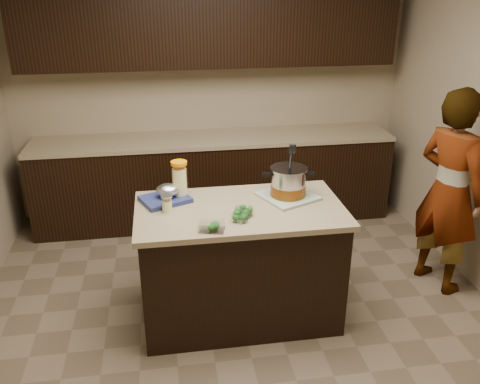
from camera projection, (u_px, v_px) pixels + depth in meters
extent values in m
plane|color=brown|center=(240.00, 314.00, 3.90)|extent=(4.00, 4.00, 0.00)
cube|color=tan|center=(209.00, 86.00, 5.18)|extent=(4.00, 0.04, 2.70)
cube|color=tan|center=(342.00, 348.00, 1.56)|extent=(4.00, 0.04, 2.70)
cube|color=black|center=(214.00, 180.00, 5.28)|extent=(3.60, 0.60, 0.86)
cube|color=tan|center=(214.00, 139.00, 5.10)|extent=(3.60, 0.63, 0.04)
cube|color=black|center=(210.00, 26.00, 4.78)|extent=(3.60, 0.35, 0.75)
cube|color=black|center=(240.00, 266.00, 3.73)|extent=(1.40, 0.75, 0.86)
cube|color=tan|center=(240.00, 210.00, 3.56)|extent=(1.46, 0.81, 0.04)
cube|color=#537B53|center=(288.00, 196.00, 3.71)|extent=(0.48, 0.48, 0.02)
cylinder|color=#B7B7BC|center=(288.00, 182.00, 3.67)|extent=(0.28, 0.28, 0.20)
cylinder|color=brown|center=(288.00, 190.00, 3.69)|extent=(0.28, 0.28, 0.08)
cylinder|color=#B7B7BC|center=(289.00, 169.00, 3.62)|extent=(0.30, 0.30, 0.01)
cube|color=black|center=(267.00, 175.00, 3.63)|extent=(0.07, 0.04, 0.03)
cube|color=black|center=(310.00, 174.00, 3.65)|extent=(0.07, 0.04, 0.03)
cylinder|color=black|center=(290.00, 163.00, 3.58)|extent=(0.03, 0.11, 0.24)
cylinder|color=#F7EE97|center=(180.00, 183.00, 3.65)|extent=(0.12, 0.12, 0.23)
cylinder|color=white|center=(180.00, 182.00, 3.65)|extent=(0.14, 0.14, 0.26)
cylinder|color=orange|center=(179.00, 163.00, 3.59)|extent=(0.14, 0.14, 0.02)
cylinder|color=#F7EE97|center=(167.00, 206.00, 3.48)|extent=(0.09, 0.09, 0.08)
cylinder|color=white|center=(167.00, 204.00, 3.47)|extent=(0.10, 0.10, 0.11)
cylinder|color=silver|center=(166.00, 196.00, 3.45)|extent=(0.10, 0.10, 0.02)
cylinder|color=silver|center=(244.00, 212.00, 3.42)|extent=(0.15, 0.15, 0.06)
cylinder|color=silver|center=(240.00, 217.00, 3.35)|extent=(0.13, 0.13, 0.05)
cube|color=silver|center=(212.00, 226.00, 3.23)|extent=(0.18, 0.15, 0.06)
cube|color=navy|center=(165.00, 199.00, 3.64)|extent=(0.40, 0.37, 0.03)
ellipsoid|color=silver|center=(168.00, 191.00, 3.62)|extent=(0.17, 0.14, 0.09)
imported|color=gray|center=(449.00, 192.00, 3.99)|extent=(0.58, 0.71, 1.66)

